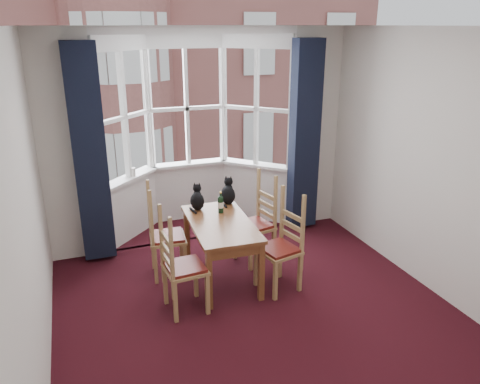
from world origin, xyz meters
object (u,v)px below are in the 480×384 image
cat_right (228,193)px  candle_tall (133,172)px  cat_left (197,199)px  dining_table (221,230)px  wine_bottle (221,204)px  chair_right_near (285,248)px  chair_right_far (260,225)px  chair_left_near (176,270)px  chair_left_far (160,239)px

cat_right → candle_tall: cat_right is taller
cat_left → cat_right: size_ratio=0.94×
dining_table → wine_bottle: bearing=71.7°
dining_table → chair_right_near: bearing=-33.9°
chair_right_far → cat_left: bearing=165.8°
chair_left_near → dining_table: bearing=37.4°
dining_table → cat_right: cat_right is taller
chair_left_far → wine_bottle: wine_bottle is taller
dining_table → chair_left_far: 0.73m
chair_right_near → wine_bottle: wine_bottle is taller
chair_right_far → candle_tall: bearing=137.0°
cat_right → dining_table: bearing=-116.9°
candle_tall → chair_right_far: bearing=-43.0°
chair_left_near → cat_right: bearing=48.4°
chair_right_far → cat_right: size_ratio=2.70×
cat_left → chair_left_near: bearing=-117.2°
chair_left_far → cat_right: bearing=13.5°
cat_left → wine_bottle: 0.31m
chair_left_near → chair_right_near: same height
cat_right → candle_tall: size_ratio=2.84×
dining_table → chair_right_far: (0.61, 0.28, -0.14)m
cat_left → chair_right_near: bearing=-49.5°
dining_table → wine_bottle: size_ratio=4.93×
chair_right_near → cat_left: size_ratio=2.88×
chair_left_near → chair_right_far: size_ratio=1.00×
cat_left → candle_tall: (-0.60, 1.06, 0.09)m
cat_left → wine_bottle: (0.23, -0.21, -0.01)m
chair_right_far → chair_right_near: bearing=-89.4°
chair_left_near → cat_left: size_ratio=2.88×
chair_right_far → candle_tall: size_ratio=7.68×
chair_right_near → chair_right_far: bearing=90.6°
chair_left_near → chair_right_near: 1.24m
chair_left_near → chair_left_far: (-0.01, 0.79, 0.00)m
chair_left_near → wine_bottle: bearing=46.1°
chair_left_far → wine_bottle: (0.73, -0.05, 0.36)m
chair_left_far → cat_left: size_ratio=2.88×
chair_right_near → chair_right_far: size_ratio=1.00×
dining_table → cat_left: bearing=106.7°
chair_left_far → chair_right_far: bearing=-1.3°
chair_right_far → wine_bottle: size_ratio=3.54×
chair_left_near → candle_tall: size_ratio=7.68×
chair_left_far → wine_bottle: 0.81m
cat_right → cat_left: bearing=-171.7°
wine_bottle → candle_tall: bearing=123.1°
chair_right_near → cat_right: size_ratio=2.70×
cat_right → candle_tall: (-1.01, 1.00, 0.09)m
chair_left_far → dining_table: bearing=-25.8°
chair_left_far → wine_bottle: bearing=-3.6°
wine_bottle → cat_right: bearing=55.7°
chair_right_near → candle_tall: (-1.35, 1.94, 0.46)m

